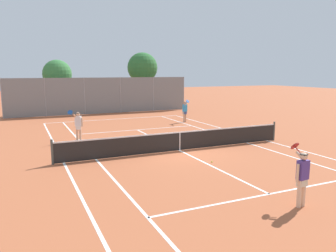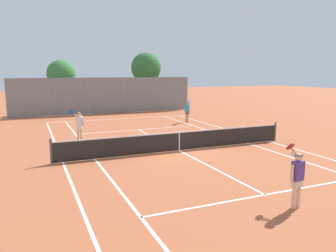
{
  "view_description": "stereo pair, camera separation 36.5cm",
  "coord_description": "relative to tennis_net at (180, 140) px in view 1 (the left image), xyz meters",
  "views": [
    {
      "loc": [
        -7.03,
        -14.09,
        3.84
      ],
      "look_at": [
        0.04,
        1.5,
        1.0
      ],
      "focal_mm": 35.0,
      "sensor_mm": 36.0,
      "label": 1
    },
    {
      "loc": [
        -6.7,
        -14.24,
        3.84
      ],
      "look_at": [
        0.04,
        1.5,
        1.0
      ],
      "focal_mm": 35.0,
      "sensor_mm": 36.0,
      "label": 2
    }
  ],
  "objects": [
    {
      "name": "ground_plane",
      "position": [
        0.0,
        0.0,
        -0.51
      ],
      "size": [
        120.0,
        120.0,
        0.0
      ],
      "primitive_type": "plane",
      "color": "#B25B38"
    },
    {
      "name": "court_line_markings",
      "position": [
        0.0,
        0.0,
        -0.51
      ],
      "size": [
        11.1,
        23.9,
        0.01
      ],
      "color": "white",
      "rests_on": "ground"
    },
    {
      "name": "tennis_net",
      "position": [
        0.0,
        0.0,
        0.0
      ],
      "size": [
        12.0,
        0.1,
        1.07
      ],
      "color": "#474C47",
      "rests_on": "ground"
    },
    {
      "name": "player_near_side",
      "position": [
        0.15,
        -7.52,
        0.42
      ],
      "size": [
        0.61,
        0.78,
        1.77
      ],
      "color": "beige",
      "rests_on": "ground"
    },
    {
      "name": "player_far_left",
      "position": [
        -4.12,
        4.6,
        0.42
      ],
      "size": [
        0.87,
        0.66,
        1.77
      ],
      "color": "#D8A884",
      "rests_on": "ground"
    },
    {
      "name": "player_far_right",
      "position": [
        4.49,
        8.15,
        0.42
      ],
      "size": [
        0.48,
        0.87,
        1.77
      ],
      "color": "#D8A884",
      "rests_on": "ground"
    },
    {
      "name": "loose_tennis_ball_0",
      "position": [
        0.3,
        -2.5,
        -0.48
      ],
      "size": [
        0.07,
        0.07,
        0.07
      ],
      "primitive_type": "sphere",
      "color": "#D1DB33",
      "rests_on": "ground"
    },
    {
      "name": "loose_tennis_ball_2",
      "position": [
        -4.27,
        9.1,
        -0.48
      ],
      "size": [
        0.07,
        0.07,
        0.07
      ],
      "primitive_type": "sphere",
      "color": "#D1DB33",
      "rests_on": "ground"
    },
    {
      "name": "back_fence",
      "position": [
        -0.0,
        15.98,
        1.16
      ],
      "size": [
        16.85,
        0.08,
        3.34
      ],
      "color": "gray",
      "rests_on": "ground"
    },
    {
      "name": "tree_behind_left",
      "position": [
        -3.73,
        18.47,
        3.03
      ],
      "size": [
        2.67,
        2.67,
        4.96
      ],
      "color": "brown",
      "rests_on": "ground"
    },
    {
      "name": "tree_behind_right",
      "position": [
        4.78,
        18.28,
        3.64
      ],
      "size": [
        3.12,
        3.12,
        5.82
      ],
      "color": "brown",
      "rests_on": "ground"
    }
  ]
}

